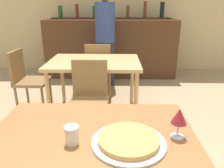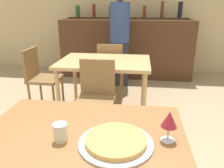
{
  "view_description": "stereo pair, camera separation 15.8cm",
  "coord_description": "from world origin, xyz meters",
  "px_view_note": "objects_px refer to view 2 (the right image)",
  "views": [
    {
      "loc": [
        0.13,
        -0.94,
        1.39
      ],
      "look_at": [
        0.09,
        0.55,
        0.86
      ],
      "focal_mm": 35.0,
      "sensor_mm": 36.0,
      "label": 1
    },
    {
      "loc": [
        0.29,
        -0.93,
        1.39
      ],
      "look_at": [
        0.09,
        0.55,
        0.86
      ],
      "focal_mm": 35.0,
      "sensor_mm": 36.0,
      "label": 2
    }
  ],
  "objects_px": {
    "chair_far_side_left": "(40,75)",
    "cheese_shaker": "(60,132)",
    "person_standing": "(120,36)",
    "wine_glass": "(169,120)",
    "chair_far_side_front": "(96,94)",
    "pizza_tray": "(116,141)",
    "chair_far_side_back": "(111,66)"
  },
  "relations": [
    {
      "from": "chair_far_side_front",
      "to": "chair_far_side_left",
      "type": "bearing_deg",
      "value": 146.96
    },
    {
      "from": "wine_glass",
      "to": "chair_far_side_back",
      "type": "bearing_deg",
      "value": 104.56
    },
    {
      "from": "wine_glass",
      "to": "person_standing",
      "type": "bearing_deg",
      "value": 100.23
    },
    {
      "from": "chair_far_side_front",
      "to": "chair_far_side_left",
      "type": "xyz_separation_m",
      "value": [
        -0.9,
        0.59,
        0.0
      ]
    },
    {
      "from": "chair_far_side_left",
      "to": "chair_far_side_front",
      "type": "bearing_deg",
      "value": -123.04
    },
    {
      "from": "chair_far_side_front",
      "to": "person_standing",
      "type": "distance_m",
      "value": 1.79
    },
    {
      "from": "chair_far_side_left",
      "to": "person_standing",
      "type": "relative_size",
      "value": 0.52
    },
    {
      "from": "pizza_tray",
      "to": "wine_glass",
      "type": "distance_m",
      "value": 0.28
    },
    {
      "from": "chair_far_side_left",
      "to": "cheese_shaker",
      "type": "xyz_separation_m",
      "value": [
        0.98,
        -1.8,
        0.3
      ]
    },
    {
      "from": "chair_far_side_left",
      "to": "pizza_tray",
      "type": "height_order",
      "value": "chair_far_side_left"
    },
    {
      "from": "chair_far_side_front",
      "to": "chair_far_side_left",
      "type": "height_order",
      "value": "same"
    },
    {
      "from": "pizza_tray",
      "to": "chair_far_side_front",
      "type": "bearing_deg",
      "value": 106.11
    },
    {
      "from": "person_standing",
      "to": "wine_glass",
      "type": "bearing_deg",
      "value": -79.77
    },
    {
      "from": "cheese_shaker",
      "to": "wine_glass",
      "type": "height_order",
      "value": "wine_glass"
    },
    {
      "from": "chair_far_side_front",
      "to": "cheese_shaker",
      "type": "xyz_separation_m",
      "value": [
        0.08,
        -1.22,
        0.3
      ]
    },
    {
      "from": "chair_far_side_front",
      "to": "pizza_tray",
      "type": "bearing_deg",
      "value": -73.89
    },
    {
      "from": "pizza_tray",
      "to": "wine_glass",
      "type": "relative_size",
      "value": 2.29
    },
    {
      "from": "person_standing",
      "to": "chair_far_side_back",
      "type": "bearing_deg",
      "value": -98.18
    },
    {
      "from": "chair_far_side_left",
      "to": "chair_far_side_back",
      "type": "bearing_deg",
      "value": -56.96
    },
    {
      "from": "cheese_shaker",
      "to": "person_standing",
      "type": "xyz_separation_m",
      "value": [
        0.01,
        2.96,
        0.09
      ]
    },
    {
      "from": "chair_far_side_front",
      "to": "chair_far_side_back",
      "type": "relative_size",
      "value": 1.0
    },
    {
      "from": "cheese_shaker",
      "to": "person_standing",
      "type": "bearing_deg",
      "value": 89.88
    },
    {
      "from": "cheese_shaker",
      "to": "person_standing",
      "type": "height_order",
      "value": "person_standing"
    },
    {
      "from": "chair_far_side_left",
      "to": "person_standing",
      "type": "bearing_deg",
      "value": -40.44
    },
    {
      "from": "chair_far_side_front",
      "to": "cheese_shaker",
      "type": "height_order",
      "value": "chair_far_side_front"
    },
    {
      "from": "pizza_tray",
      "to": "cheese_shaker",
      "type": "relative_size",
      "value": 3.94
    },
    {
      "from": "person_standing",
      "to": "wine_glass",
      "type": "height_order",
      "value": "person_standing"
    },
    {
      "from": "chair_far_side_left",
      "to": "pizza_tray",
      "type": "relative_size",
      "value": 2.35
    },
    {
      "from": "chair_far_side_left",
      "to": "cheese_shaker",
      "type": "bearing_deg",
      "value": -151.53
    },
    {
      "from": "pizza_tray",
      "to": "cheese_shaker",
      "type": "xyz_separation_m",
      "value": [
        -0.27,
        -0.0,
        0.03
      ]
    },
    {
      "from": "person_standing",
      "to": "pizza_tray",
      "type": "bearing_deg",
      "value": -84.8
    },
    {
      "from": "chair_far_side_front",
      "to": "pizza_tray",
      "type": "height_order",
      "value": "chair_far_side_front"
    }
  ]
}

